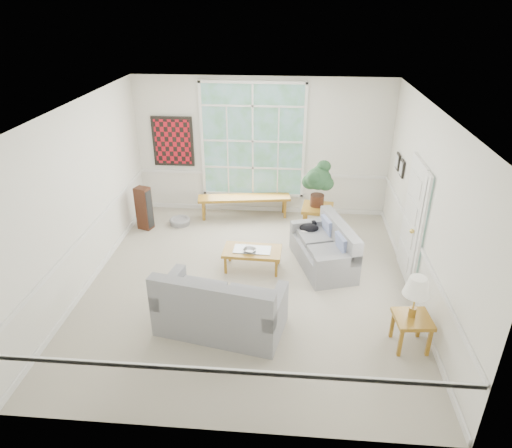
{
  "coord_description": "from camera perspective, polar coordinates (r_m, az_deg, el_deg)",
  "views": [
    {
      "loc": [
        0.66,
        -6.55,
        4.46
      ],
      "look_at": [
        0.1,
        0.2,
        1.05
      ],
      "focal_mm": 32.0,
      "sensor_mm": 36.0,
      "label": 1
    }
  ],
  "objects": [
    {
      "name": "floor",
      "position": [
        7.95,
        -0.84,
        -7.43
      ],
      "size": [
        5.5,
        6.0,
        0.01
      ],
      "primitive_type": "cube",
      "color": "#A59D8C",
      "rests_on": "ground"
    },
    {
      "name": "ceiling",
      "position": [
        6.74,
        -1.02,
        14.22
      ],
      "size": [
        5.5,
        6.0,
        0.02
      ],
      "primitive_type": "cube",
      "color": "white",
      "rests_on": "ground"
    },
    {
      "name": "wall_back",
      "position": [
        10.02,
        0.77,
        9.53
      ],
      "size": [
        5.5,
        0.02,
        3.0
      ],
      "primitive_type": "cube",
      "color": "silver",
      "rests_on": "ground"
    },
    {
      "name": "wall_front",
      "position": [
        4.67,
        -4.61,
        -12.71
      ],
      "size": [
        5.5,
        0.02,
        3.0
      ],
      "primitive_type": "cube",
      "color": "silver",
      "rests_on": "ground"
    },
    {
      "name": "wall_left",
      "position": [
        7.95,
        -21.08,
        3.02
      ],
      "size": [
        0.02,
        6.0,
        3.0
      ],
      "primitive_type": "cube",
      "color": "silver",
      "rests_on": "ground"
    },
    {
      "name": "wall_right",
      "position": [
        7.48,
        20.54,
        1.64
      ],
      "size": [
        0.02,
        6.0,
        3.0
      ],
      "primitive_type": "cube",
      "color": "silver",
      "rests_on": "ground"
    },
    {
      "name": "window_back",
      "position": [
        9.95,
        -0.41,
        10.32
      ],
      "size": [
        2.3,
        0.08,
        2.4
      ],
      "primitive_type": "cube",
      "color": "white",
      "rests_on": "wall_back"
    },
    {
      "name": "entry_door",
      "position": [
        8.18,
        18.79,
        0.57
      ],
      "size": [
        0.08,
        0.9,
        2.1
      ],
      "primitive_type": "cube",
      "color": "white",
      "rests_on": "floor"
    },
    {
      "name": "door_sidelight",
      "position": [
        7.59,
        19.89,
        -0.84
      ],
      "size": [
        0.08,
        0.26,
        1.9
      ],
      "primitive_type": "cube",
      "color": "white",
      "rests_on": "wall_right"
    },
    {
      "name": "wall_art",
      "position": [
        10.26,
        -10.35,
        10.1
      ],
      "size": [
        0.9,
        0.06,
        1.1
      ],
      "primitive_type": "cube",
      "color": "#600E14",
      "rests_on": "wall_back"
    },
    {
      "name": "wall_frame_near",
      "position": [
        9.03,
        17.72,
        6.64
      ],
      "size": [
        0.04,
        0.26,
        0.32
      ],
      "primitive_type": "cube",
      "color": "black",
      "rests_on": "wall_right"
    },
    {
      "name": "wall_frame_far",
      "position": [
        9.4,
        17.25,
        7.47
      ],
      "size": [
        0.04,
        0.26,
        0.32
      ],
      "primitive_type": "cube",
      "color": "black",
      "rests_on": "wall_right"
    },
    {
      "name": "loveseat_right",
      "position": [
        8.32,
        8.4,
        -2.63
      ],
      "size": [
        1.23,
        1.72,
        0.84
      ],
      "primitive_type": "cube",
      "rotation": [
        0.0,
        0.0,
        0.3
      ],
      "color": "gray",
      "rests_on": "floor"
    },
    {
      "name": "loveseat_front",
      "position": [
        6.74,
        -4.43,
        -9.46
      ],
      "size": [
        1.96,
        1.28,
        0.98
      ],
      "primitive_type": "cube",
      "rotation": [
        0.0,
        0.0,
        -0.2
      ],
      "color": "gray",
      "rests_on": "floor"
    },
    {
      "name": "coffee_table",
      "position": [
        8.25,
        -0.47,
        -4.41
      ],
      "size": [
        1.06,
        0.6,
        0.39
      ],
      "primitive_type": "cube",
      "rotation": [
        0.0,
        0.0,
        -0.04
      ],
      "color": "#92651C",
      "rests_on": "floor"
    },
    {
      "name": "pewter_bowl",
      "position": [
        8.09,
        -0.84,
        -3.26
      ],
      "size": [
        0.34,
        0.34,
        0.07
      ],
      "primitive_type": "imported",
      "rotation": [
        0.0,
        0.0,
        -0.32
      ],
      "color": "#9E9EA3",
      "rests_on": "coffee_table"
    },
    {
      "name": "window_bench",
      "position": [
        10.17,
        -1.48,
        2.18
      ],
      "size": [
        2.06,
        0.7,
        0.47
      ],
      "primitive_type": "cube",
      "rotation": [
        0.0,
        0.0,
        0.15
      ],
      "color": "#92651C",
      "rests_on": "floor"
    },
    {
      "name": "end_table",
      "position": [
        9.48,
        7.62,
        0.48
      ],
      "size": [
        0.68,
        0.68,
        0.61
      ],
      "primitive_type": "cube",
      "rotation": [
        0.0,
        0.0,
        -0.12
      ],
      "color": "#92651C",
      "rests_on": "floor"
    },
    {
      "name": "houseplant",
      "position": [
        9.21,
        7.77,
        5.0
      ],
      "size": [
        0.64,
        0.64,
        0.95
      ],
      "primitive_type": null,
      "rotation": [
        0.0,
        0.0,
        -0.17
      ],
      "color": "#244829",
      "rests_on": "end_table"
    },
    {
      "name": "side_table",
      "position": [
        6.89,
        18.75,
        -12.62
      ],
      "size": [
        0.53,
        0.53,
        0.5
      ],
      "primitive_type": "cube",
      "rotation": [
        0.0,
        0.0,
        0.09
      ],
      "color": "#92651C",
      "rests_on": "floor"
    },
    {
      "name": "table_lamp",
      "position": [
        6.58,
        19.28,
        -8.65
      ],
      "size": [
        0.45,
        0.45,
        0.63
      ],
      "primitive_type": null,
      "rotation": [
        0.0,
        0.0,
        0.29
      ],
      "color": "white",
      "rests_on": "side_table"
    },
    {
      "name": "pet_bed",
      "position": [
        10.03,
        -9.49,
        0.35
      ],
      "size": [
        0.55,
        0.55,
        0.13
      ],
      "primitive_type": "cylinder",
      "rotation": [
        0.0,
        0.0,
        0.25
      ],
      "color": "gray",
      "rests_on": "floor"
    },
    {
      "name": "floor_speaker",
      "position": [
        9.84,
        -13.83,
        1.93
      ],
      "size": [
        0.35,
        0.31,
        0.92
      ],
      "primitive_type": "cube",
      "rotation": [
        0.0,
        0.0,
        -0.34
      ],
      "color": "#391C11",
      "rests_on": "floor"
    },
    {
      "name": "cat",
      "position": [
        8.7,
        6.65,
        -0.44
      ],
      "size": [
        0.4,
        0.3,
        0.17
      ],
      "primitive_type": "ellipsoid",
      "rotation": [
        0.0,
        0.0,
        0.13
      ],
      "color": "black",
      "rests_on": "loveseat_right"
    }
  ]
}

